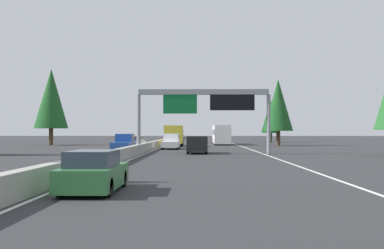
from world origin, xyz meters
The scene contains 16 objects.
ground_plane centered at (60.00, 0.00, 0.00)m, with size 320.00×320.00×0.00m, color #2D2D30.
median_barrier centered at (80.00, 0.30, 0.45)m, with size 180.00×0.56×0.90m, color #9E9B93.
shoulder_stripe_right centered at (70.00, -11.52, 0.01)m, with size 160.00×0.16×0.01m, color silver.
shoulder_stripe_median centered at (70.00, -0.25, 0.01)m, with size 160.00×0.16×0.01m, color silver.
sign_gantry_overhead centered at (42.74, -6.04, 4.88)m, with size 0.50×12.68×6.13m.
sedan_distant_b centered at (15.20, -1.70, 0.68)m, with size 4.40×1.80×1.47m.
minivan_near_center centered at (43.89, -5.25, 0.95)m, with size 5.00×1.95×1.69m.
box_truck_far_left centered at (65.08, -1.88, 1.61)m, with size 8.50×2.40×2.95m.
sedan_distant_a centered at (86.21, -8.83, 0.68)m, with size 4.40×1.80×1.47m.
pickup_mid_center centered at (55.09, -2.02, 0.91)m, with size 5.60×2.00×1.86m.
bus_far_right centered at (74.70, -9.04, 1.72)m, with size 11.50×2.55×3.10m.
oncoming_near centered at (50.90, 3.01, 0.91)m, with size 5.60×2.00×1.86m.
oncoming_far centered at (59.46, 2.74, 0.68)m, with size 4.40×1.80×1.47m.
conifer_right_mid centered at (68.80, -17.33, 6.09)m, with size 4.41×4.41×10.03m.
conifer_right_far centered at (89.31, -19.34, 5.04)m, with size 3.66×3.66×8.31m.
conifer_left_mid centered at (70.92, 17.67, 7.25)m, with size 5.24×5.24×11.92m.
Camera 1 is at (-1.28, -5.45, 2.14)m, focal length 43.57 mm.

